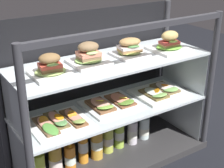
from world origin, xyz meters
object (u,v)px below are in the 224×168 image
plated_roll_sandwich_center (169,44)px  juice_bottle_back_center (70,156)px  open_sandwich_tray_center (111,103)px  plated_roll_sandwich_left_of_center (89,56)px  open_sandwich_tray_mid_left (160,92)px  juice_bottle_front_fourth (97,143)px  juice_bottle_front_middle (55,160)px  plated_roll_sandwich_far_right (130,49)px  juice_bottle_back_left (40,167)px  juice_bottle_front_left_end (83,146)px  plated_roll_sandwich_near_right_corner (50,68)px  juice_bottle_back_right (108,139)px  juice_bottle_near_post (119,134)px  juice_bottle_front_second (144,127)px  open_sandwich_tray_right_of_center (59,122)px

plated_roll_sandwich_center → juice_bottle_back_center: bearing=175.4°
open_sandwich_tray_center → juice_bottle_back_center: 0.38m
plated_roll_sandwich_left_of_center → open_sandwich_tray_mid_left: 0.56m
juice_bottle_front_fourth → juice_bottle_front_middle: bearing=180.0°
plated_roll_sandwich_far_right → juice_bottle_back_left: (-0.58, -0.00, -0.56)m
juice_bottle_front_middle → open_sandwich_tray_mid_left: bearing=-3.1°
plated_roll_sandwich_far_right → juice_bottle_back_center: (-0.40, 0.01, -0.57)m
juice_bottle_back_center → juice_bottle_front_left_end: juice_bottle_front_left_end is taller
open_sandwich_tray_center → open_sandwich_tray_mid_left: (0.34, -0.03, -0.00)m
plated_roll_sandwich_near_right_corner → juice_bottle_back_left: plated_roll_sandwich_near_right_corner is taller
plated_roll_sandwich_near_right_corner → juice_bottle_back_right: (0.36, 0.06, -0.55)m
juice_bottle_back_left → juice_bottle_front_middle: 0.09m
plated_roll_sandwich_far_right → juice_bottle_back_left: plated_roll_sandwich_far_right is taller
plated_roll_sandwich_left_of_center → open_sandwich_tray_mid_left: (0.47, -0.04, -0.31)m
juice_bottle_back_left → juice_bottle_front_middle: juice_bottle_front_middle is taller
juice_bottle_back_center → open_sandwich_tray_center: bearing=-2.5°
juice_bottle_near_post → juice_bottle_front_second: size_ratio=1.04×
open_sandwich_tray_right_of_center → juice_bottle_back_left: open_sandwich_tray_right_of_center is taller
juice_bottle_front_left_end → juice_bottle_near_post: 0.26m
plated_roll_sandwich_near_right_corner → juice_bottle_back_right: plated_roll_sandwich_near_right_corner is taller
juice_bottle_front_middle → open_sandwich_tray_center: bearing=-1.4°
open_sandwich_tray_mid_left → juice_bottle_near_post: bearing=166.4°
open_sandwich_tray_mid_left → juice_bottle_front_middle: 0.74m
juice_bottle_front_middle → juice_bottle_front_fourth: size_ratio=0.97×
open_sandwich_tray_center → juice_bottle_back_right: (-0.00, 0.03, -0.25)m
plated_roll_sandwich_center → open_sandwich_tray_right_of_center: (-0.72, 0.01, -0.30)m
juice_bottle_back_center → juice_bottle_front_second: size_ratio=0.98×
plated_roll_sandwich_center → juice_bottle_front_second: size_ratio=1.05×
juice_bottle_back_left → juice_bottle_near_post: size_ratio=1.00×
plated_roll_sandwich_far_right → open_sandwich_tray_right_of_center: 0.56m
juice_bottle_front_middle → juice_bottle_front_fourth: (0.26, -0.00, 0.01)m
open_sandwich_tray_right_of_center → juice_bottle_front_middle: (-0.02, 0.04, -0.25)m
open_sandwich_tray_right_of_center → open_sandwich_tray_center: 0.34m
juice_bottle_front_middle → juice_bottle_front_second: size_ratio=1.16×
plated_roll_sandwich_far_right → juice_bottle_near_post: plated_roll_sandwich_far_right is taller
open_sandwich_tray_mid_left → juice_bottle_front_fourth: open_sandwich_tray_mid_left is taller
juice_bottle_front_fourth → open_sandwich_tray_mid_left: bearing=-5.0°
plated_roll_sandwich_left_of_center → juice_bottle_front_second: (0.41, 0.02, -0.57)m
juice_bottle_back_center → juice_bottle_front_fourth: bearing=-0.9°
plated_roll_sandwich_near_right_corner → juice_bottle_front_fourth: (0.27, 0.04, -0.54)m
open_sandwich_tray_right_of_center → juice_bottle_front_middle: size_ratio=1.33×
juice_bottle_back_center → juice_bottle_front_second: bearing=1.8°
plated_roll_sandwich_center → juice_bottle_front_second: bearing=146.3°
plated_roll_sandwich_near_right_corner → open_sandwich_tray_center: plated_roll_sandwich_near_right_corner is taller
juice_bottle_front_left_end → juice_bottle_back_right: (0.18, 0.01, -0.02)m
plated_roll_sandwich_near_right_corner → juice_bottle_back_left: 0.57m
open_sandwich_tray_mid_left → juice_bottle_near_post: (-0.26, 0.06, -0.25)m
plated_roll_sandwich_far_right → plated_roll_sandwich_near_right_corner: bearing=-175.5°
plated_roll_sandwich_center → juice_bottle_front_fourth: bearing=174.0°
open_sandwich_tray_right_of_center → open_sandwich_tray_mid_left: 0.68m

